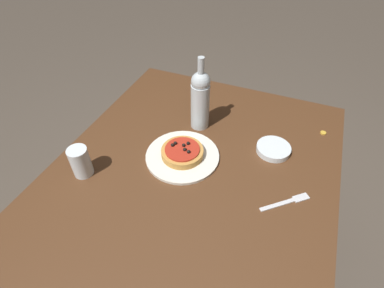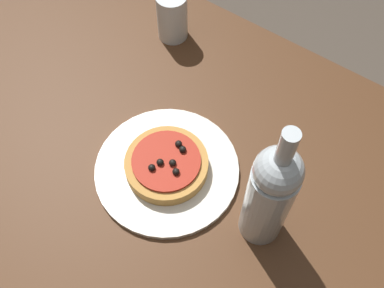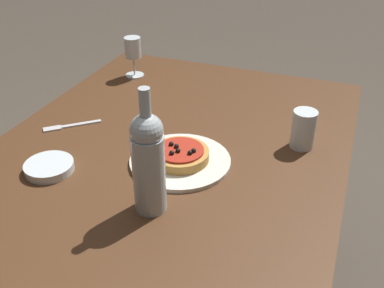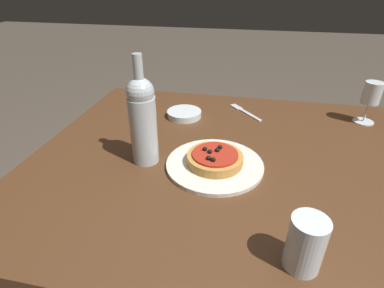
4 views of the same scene
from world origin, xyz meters
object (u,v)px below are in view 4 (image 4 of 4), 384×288
object	(u,v)px
pizza	(213,158)
wine_glass	(370,95)
wine_bottle	(141,119)
fork	(243,111)
dining_table	(240,179)
bottle_cap	(152,96)
dinner_plate	(213,164)
water_cup	(303,243)
side_bowl	(183,114)

from	to	relation	value
pizza	wine_glass	xyz separation A→B (m)	(0.52, 0.41, 0.08)
wine_glass	wine_bottle	world-z (taller)	wine_bottle
wine_glass	fork	world-z (taller)	wine_glass
dining_table	wine_glass	distance (m)	0.59
wine_bottle	bottle_cap	bearing A→B (deg)	106.06
wine_bottle	bottle_cap	xyz separation A→B (m)	(-0.15, 0.51, -0.13)
dining_table	dinner_plate	bearing A→B (deg)	-142.47
dining_table	water_cup	distance (m)	0.42
dining_table	pizza	bearing A→B (deg)	-142.49
dining_table	wine_glass	bearing A→B (deg)	38.75
side_bowl	bottle_cap	distance (m)	0.26
wine_bottle	side_bowl	xyz separation A→B (m)	(0.04, 0.33, -0.13)
dining_table	dinner_plate	distance (m)	0.14
dining_table	fork	bearing A→B (deg)	93.38
dining_table	bottle_cap	bearing A→B (deg)	135.22
fork	wine_bottle	bearing A→B (deg)	106.49
pizza	side_bowl	size ratio (longest dim) A/B	1.21
side_bowl	wine_bottle	bearing A→B (deg)	-97.38
dining_table	fork	size ratio (longest dim) A/B	8.66
side_bowl	wine_glass	bearing A→B (deg)	7.40
dinner_plate	wine_glass	world-z (taller)	wine_glass
wine_bottle	bottle_cap	world-z (taller)	wine_bottle
wine_glass	bottle_cap	distance (m)	0.88
water_cup	pizza	bearing A→B (deg)	124.86
dinner_plate	water_cup	size ratio (longest dim) A/B	2.44
wine_glass	side_bowl	world-z (taller)	wine_glass
pizza	fork	xyz separation A→B (m)	(0.06, 0.42, -0.03)
fork	dinner_plate	bearing A→B (deg)	130.53
wine_glass	side_bowl	size ratio (longest dim) A/B	1.17
wine_bottle	dining_table	bearing A→B (deg)	13.94
dinner_plate	water_cup	xyz separation A→B (m)	(0.21, -0.31, 0.05)
dinner_plate	fork	xyz separation A→B (m)	(0.06, 0.42, -0.00)
dining_table	side_bowl	distance (m)	0.37
dinner_plate	side_bowl	xyz separation A→B (m)	(-0.17, 0.32, 0.01)
wine_bottle	fork	xyz separation A→B (m)	(0.27, 0.43, -0.14)
water_cup	fork	bearing A→B (deg)	101.75
wine_bottle	fork	distance (m)	0.52
water_cup	dining_table	bearing A→B (deg)	109.32
wine_glass	dining_table	bearing A→B (deg)	-141.25
dining_table	side_bowl	size ratio (longest dim) A/B	9.76
dining_table	side_bowl	bearing A→B (deg)	134.05
pizza	dining_table	bearing A→B (deg)	37.51
dinner_plate	wine_bottle	xyz separation A→B (m)	(-0.21, -0.01, 0.13)
pizza	side_bowl	bearing A→B (deg)	117.32
wine_glass	wine_bottle	distance (m)	0.84
wine_glass	wine_bottle	xyz separation A→B (m)	(-0.72, -0.42, 0.03)
side_bowl	fork	world-z (taller)	side_bowl
bottle_cap	fork	bearing A→B (deg)	-11.15
dining_table	bottle_cap	distance (m)	0.62
dining_table	fork	world-z (taller)	fork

